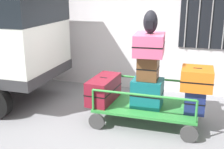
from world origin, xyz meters
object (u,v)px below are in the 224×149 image
object	(u,v)px
luggage_cart	(147,108)
backpack	(150,22)
suitcase_center_bottom	(195,100)
suitcase_midleft_bottom	(147,93)
suitcase_midleft_top	(149,44)
suitcase_midleft_middle	(148,68)
suitcase_center_middle	(197,78)
suitcase_left_bottom	(104,89)

from	to	relation	value
luggage_cart	backpack	size ratio (longest dim) A/B	4.78
luggage_cart	suitcase_center_bottom	xyz separation A→B (m)	(0.94, -0.03, 0.29)
suitcase_midleft_bottom	suitcase_midleft_top	distance (m)	0.99
suitcase_midleft_bottom	suitcase_midleft_top	bearing A→B (deg)	90.00
suitcase_midleft_middle	suitcase_center_middle	bearing A→B (deg)	-0.42
suitcase_midleft_top	suitcase_center_middle	xyz separation A→B (m)	(0.94, -0.05, -0.60)
suitcase_midleft_bottom	backpack	xyz separation A→B (m)	(0.01, -0.02, 1.42)
suitcase_midleft_bottom	suitcase_center_middle	bearing A→B (deg)	-0.92
suitcase_center_bottom	backpack	xyz separation A→B (m)	(-0.92, 0.00, 1.47)
suitcase_left_bottom	suitcase_center_middle	bearing A→B (deg)	-0.96
suitcase_left_bottom	suitcase_midleft_bottom	xyz separation A→B (m)	(0.94, -0.02, 0.02)
luggage_cart	suitcase_left_bottom	world-z (taller)	suitcase_left_bottom
suitcase_left_bottom	suitcase_midleft_middle	bearing A→B (deg)	-1.50
suitcase_left_bottom	suitcase_midleft_top	distance (m)	1.38
suitcase_center_bottom	backpack	world-z (taller)	backpack
suitcase_left_bottom	backpack	xyz separation A→B (m)	(0.95, -0.04, 1.45)
suitcase_left_bottom	suitcase_midleft_bottom	distance (m)	0.94
suitcase_midleft_bottom	suitcase_center_bottom	xyz separation A→B (m)	(0.94, -0.03, -0.04)
suitcase_midleft_bottom	suitcase_midleft_middle	distance (m)	0.53
suitcase_midleft_middle	suitcase_center_middle	world-z (taller)	suitcase_midleft_middle
suitcase_center_middle	backpack	bearing A→B (deg)	-179.47
suitcase_midleft_bottom	suitcase_midleft_middle	size ratio (longest dim) A/B	1.25
suitcase_midleft_top	suitcase_center_middle	size ratio (longest dim) A/B	1.26
backpack	suitcase_center_middle	bearing A→B (deg)	0.53
suitcase_midleft_bottom	suitcase_midleft_top	world-z (taller)	suitcase_midleft_top
suitcase_center_middle	luggage_cart	bearing A→B (deg)	178.68
suitcase_midleft_middle	suitcase_center_middle	distance (m)	0.95
suitcase_midleft_middle	backpack	distance (m)	0.89
luggage_cart	suitcase_center_bottom	size ratio (longest dim) A/B	4.39
luggage_cart	suitcase_center_middle	size ratio (longest dim) A/B	3.26
suitcase_center_middle	backpack	size ratio (longest dim) A/B	1.47
luggage_cart	suitcase_left_bottom	distance (m)	0.99
suitcase_midleft_bottom	suitcase_midleft_top	xyz separation A→B (m)	(0.00, 0.03, 0.99)
suitcase_left_bottom	suitcase_center_bottom	bearing A→B (deg)	-1.36
suitcase_midleft_middle	suitcase_midleft_top	bearing A→B (deg)	90.00
suitcase_midleft_middle	suitcase_center_middle	size ratio (longest dim) A/B	0.77
suitcase_center_bottom	backpack	bearing A→B (deg)	179.72
suitcase_midleft_top	suitcase_midleft_bottom	bearing A→B (deg)	-90.00
suitcase_left_bottom	suitcase_center_middle	distance (m)	1.92
suitcase_left_bottom	suitcase_midleft_bottom	bearing A→B (deg)	-1.00
suitcase_midleft_bottom	suitcase_midleft_middle	xyz separation A→B (m)	(0.00, -0.01, 0.53)
suitcase_center_middle	backpack	world-z (taller)	backpack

